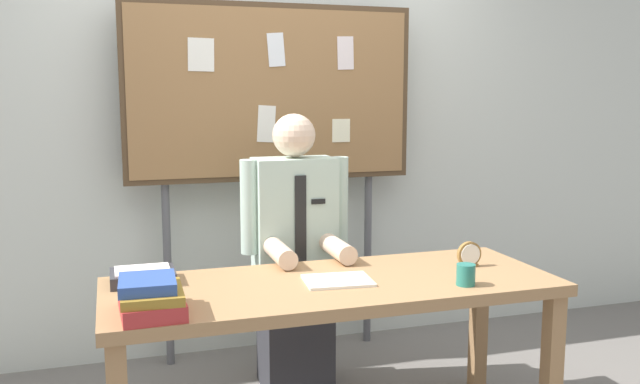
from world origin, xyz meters
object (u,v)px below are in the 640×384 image
Objects in this scene: bulletin_board at (272,98)px; paper_tray at (143,276)px; person at (295,263)px; coffee_mug at (466,275)px; book_stack at (151,297)px; open_notebook at (338,281)px; desk_clock at (469,255)px; desk at (333,301)px.

bulletin_board reaches higher than paper_tray.
person is 0.94m from bulletin_board.
coffee_mug is (0.50, -1.28, -0.70)m from bulletin_board.
open_notebook is at bearing 13.66° from book_stack.
desk_clock reaches higher than paper_tray.
person is at bearing -90.01° from bulletin_board.
person reaches higher than desk_clock.
book_stack is 1.16× the size of paper_tray.
paper_tray is at bearing -132.03° from bulletin_board.
person is 0.85m from paper_tray.
bulletin_board reaches higher than desk_clock.
book_stack is 1.10× the size of open_notebook.
book_stack is 3.43× the size of coffee_mug.
desk_clock reaches higher than desk.
bulletin_board is 1.62m from book_stack.
open_notebook is (0.01, -0.62, 0.08)m from person.
desk is 6.22× the size of book_stack.
open_notebook is at bearing -174.68° from desk_clock.
desk is 1.34× the size of person.
desk is 21.35× the size of coffee_mug.
open_notebook is at bearing -55.52° from desk.
person is at bearing 46.84° from book_stack.
desk is 1.35m from bulletin_board.
open_notebook is at bearing -88.72° from person.
person is at bearing 90.00° from desk.
coffee_mug is at bearing -22.77° from open_notebook.
desk is 7.22× the size of paper_tray.
book_stack reaches higher than desk_clock.
coffee_mug is at bearing -19.23° from paper_tray.
desk is at bearing -15.85° from paper_tray.
desk is at bearing 15.33° from book_stack.
desk is 0.68m from desk_clock.
bulletin_board is 17.38× the size of desk_clock.
person is 5.39× the size of paper_tray.
bulletin_board is at bearing 59.25° from book_stack.
desk_clock is (0.66, -0.56, 0.12)m from person.
book_stack is at bearing -164.67° from desk.
bulletin_board is 7.21× the size of open_notebook.
bulletin_board is 7.62× the size of paper_tray.
desk_clock is 0.31m from coffee_mug.
bulletin_board is (0.00, 0.46, 0.82)m from person.
coffee_mug is at bearing -0.75° from book_stack.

